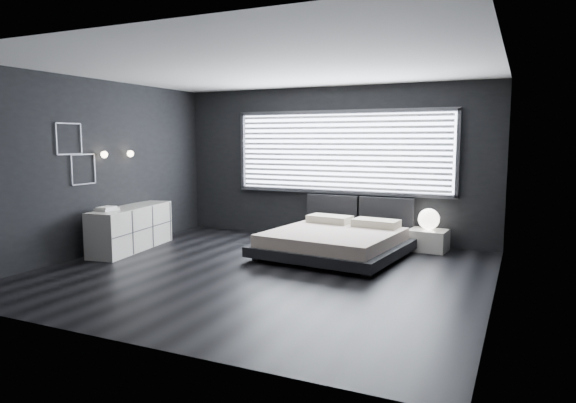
% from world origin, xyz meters
% --- Properties ---
extents(room, '(6.04, 6.00, 2.80)m').
position_xyz_m(room, '(0.00, 0.00, 1.40)').
color(room, black).
rests_on(room, ground).
extents(window, '(4.14, 0.09, 1.52)m').
position_xyz_m(window, '(0.20, 2.70, 1.61)').
color(window, white).
rests_on(window, ground).
extents(headboard, '(1.96, 0.16, 0.52)m').
position_xyz_m(headboard, '(0.58, 2.64, 0.57)').
color(headboard, black).
rests_on(headboard, ground).
extents(sconce_near, '(0.18, 0.11, 0.11)m').
position_xyz_m(sconce_near, '(-2.88, 0.05, 1.60)').
color(sconce_near, silver).
rests_on(sconce_near, ground).
extents(sconce_far, '(0.18, 0.11, 0.11)m').
position_xyz_m(sconce_far, '(-2.88, 0.65, 1.60)').
color(sconce_far, silver).
rests_on(sconce_far, ground).
extents(wall_art_upper, '(0.01, 0.48, 0.48)m').
position_xyz_m(wall_art_upper, '(-2.98, -0.55, 1.85)').
color(wall_art_upper, '#47474C').
rests_on(wall_art_upper, ground).
extents(wall_art_lower, '(0.01, 0.48, 0.48)m').
position_xyz_m(wall_art_lower, '(-2.98, -0.30, 1.38)').
color(wall_art_lower, '#47474C').
rests_on(wall_art_lower, ground).
extents(bed, '(2.27, 2.19, 0.54)m').
position_xyz_m(bed, '(0.59, 1.31, 0.25)').
color(bed, black).
rests_on(bed, ground).
extents(nightstand, '(0.65, 0.56, 0.35)m').
position_xyz_m(nightstand, '(1.86, 2.40, 0.18)').
color(nightstand, silver).
rests_on(nightstand, ground).
extents(orb_lamp, '(0.35, 0.35, 0.35)m').
position_xyz_m(orb_lamp, '(1.85, 2.43, 0.53)').
color(orb_lamp, white).
rests_on(orb_lamp, nightstand).
extents(dresser, '(0.78, 1.87, 0.72)m').
position_xyz_m(dresser, '(-2.68, 0.40, 0.36)').
color(dresser, silver).
rests_on(dresser, ground).
extents(book_stack, '(0.24, 0.32, 0.06)m').
position_xyz_m(book_stack, '(-2.71, -0.12, 0.75)').
color(book_stack, white).
rests_on(book_stack, dresser).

